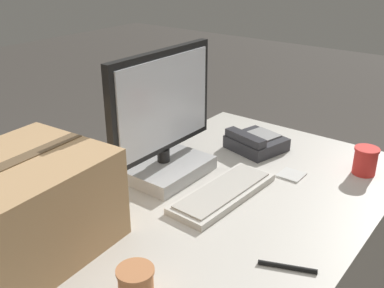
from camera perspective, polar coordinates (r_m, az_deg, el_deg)
monitor at (r=1.54m, az=-3.70°, el=1.87°), size 0.48×0.26×0.44m
keyboard at (r=1.47m, az=3.95°, el=-6.17°), size 0.41×0.16×0.03m
desk_phone at (r=1.80m, az=8.04°, el=0.23°), size 0.23×0.23×0.08m
paper_cup_left at (r=1.07m, az=-7.13°, el=-17.32°), size 0.09×0.09×0.09m
paper_cup_right at (r=1.70m, az=21.14°, el=-2.00°), size 0.09×0.09×0.10m
cardboard_box at (r=1.25m, az=-20.59°, el=-7.47°), size 0.44×0.38×0.26m
pen_marker at (r=1.20m, az=12.02°, el=-15.00°), size 0.07×0.14×0.01m
sticky_note_pad at (r=1.63m, az=12.50°, el=-3.85°), size 0.08×0.08×0.01m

